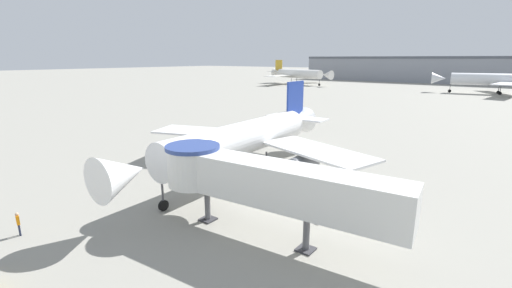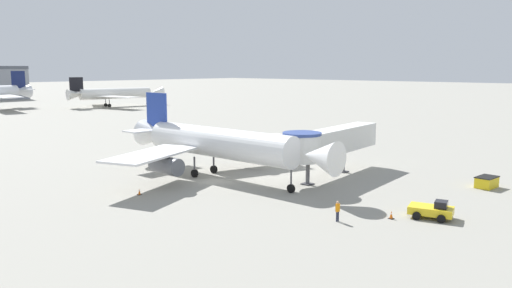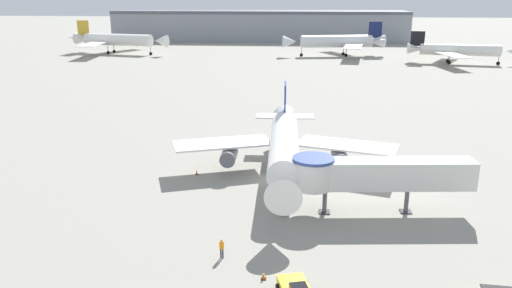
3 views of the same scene
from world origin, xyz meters
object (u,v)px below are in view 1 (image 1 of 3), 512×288
Objects in this scene: background_jet_gold_tail at (298,74)px; traffic_cone_starboard_wing at (334,198)px; jet_bridge at (255,180)px; ground_crew_marshaller at (18,222)px; main_airplane at (244,139)px; traffic_cone_port_wing at (178,156)px; background_jet_navy_tail at (493,80)px.

traffic_cone_starboard_wing is at bearing -135.55° from background_jet_gold_tail.
background_jet_gold_tail is (-71.69, 128.35, 0.84)m from jet_bridge.
main_airplane is at bearing 89.63° from ground_crew_marshaller.
main_airplane reaches higher than ground_crew_marshaller.
background_jet_gold_tail is at bearing 116.63° from main_airplane.
ground_crew_marshaller is 150.36m from background_jet_gold_tail.
traffic_cone_port_wing is at bearing -143.40° from background_jet_gold_tail.
traffic_cone_port_wing is at bearing -21.75° from background_jet_navy_tail.
background_jet_gold_tail is (-52.52, 119.10, 4.68)m from traffic_cone_port_wing.
traffic_cone_port_wing is 0.36× the size of ground_crew_marshaller.
main_airplane is 45.52× the size of traffic_cone_starboard_wing.
main_airplane is 0.82× the size of background_jet_navy_tail.
jet_bridge is at bearing -102.54° from traffic_cone_starboard_wing.
background_jet_navy_tail is at bearing 94.64° from ground_crew_marshaller.
background_jet_navy_tail is (4.47, 119.24, 4.72)m from traffic_cone_starboard_wing.
jet_bridge reaches higher than ground_crew_marshaller.
main_airplane is at bearing 1.27° from traffic_cone_port_wing.
ground_crew_marshaller is (5.98, -19.36, 0.70)m from traffic_cone_port_wing.
main_airplane is at bearing 126.97° from jet_bridge.
traffic_cone_starboard_wing is 0.38× the size of ground_crew_marshaller.
traffic_cone_starboard_wing reaches higher than traffic_cone_port_wing.
jet_bridge reaches higher than traffic_cone_starboard_wing.
background_jet_navy_tail is (15.06, 118.60, 1.06)m from main_airplane.
main_airplane is at bearing -139.25° from background_jet_gold_tail.
traffic_cone_starboard_wing is at bearing 72.11° from jet_bridge.
background_jet_gold_tail is at bearing 121.65° from traffic_cone_starboard_wing.
jet_bridge is 9.83m from traffic_cone_starboard_wing.
main_airplane is 20.33m from ground_crew_marshaller.
main_airplane reaches higher than traffic_cone_port_wing.
traffic_cone_port_wing is at bearing 148.90° from jet_bridge.
traffic_cone_starboard_wing is 1.04× the size of traffic_cone_port_wing.
traffic_cone_starboard_wing is (1.97, 8.84, -3.83)m from jet_bridge.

